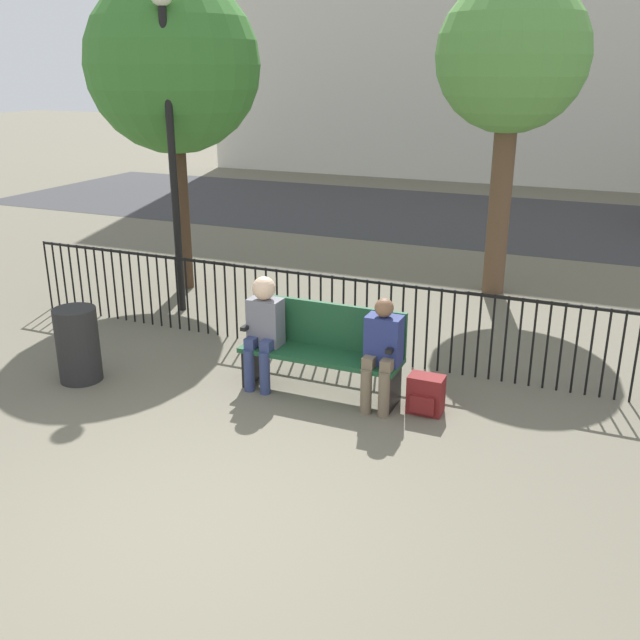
% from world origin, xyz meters
% --- Properties ---
extents(ground_plane, '(80.00, 80.00, 0.00)m').
position_xyz_m(ground_plane, '(0.00, 0.00, 0.00)').
color(ground_plane, '#605B4C').
extents(park_bench, '(1.67, 0.45, 0.92)m').
position_xyz_m(park_bench, '(0.00, 2.46, 0.49)').
color(park_bench, '#194728').
rests_on(park_bench, ground).
extents(seated_person_0, '(0.34, 0.39, 1.18)m').
position_xyz_m(seated_person_0, '(-0.61, 2.33, 0.68)').
color(seated_person_0, navy).
rests_on(seated_person_0, ground).
extents(seated_person_1, '(0.34, 0.39, 1.11)m').
position_xyz_m(seated_person_1, '(0.67, 2.33, 0.62)').
color(seated_person_1, brown).
rests_on(seated_person_1, ground).
extents(backpack, '(0.34, 0.25, 0.38)m').
position_xyz_m(backpack, '(1.10, 2.39, 0.19)').
color(backpack, maroon).
rests_on(backpack, ground).
extents(fence_railing, '(9.01, 0.03, 0.95)m').
position_xyz_m(fence_railing, '(-0.02, 3.42, 0.56)').
color(fence_railing, black).
rests_on(fence_railing, ground).
extents(tree_0, '(2.40, 2.40, 4.39)m').
position_xyz_m(tree_0, '(-3.33, 5.02, 3.17)').
color(tree_0, '#422D1E').
rests_on(tree_0, ground).
extents(tree_1, '(2.05, 2.05, 4.33)m').
position_xyz_m(tree_1, '(0.97, 6.61, 3.25)').
color(tree_1, brown).
rests_on(tree_1, ground).
extents(lamp_post, '(0.28, 0.28, 4.12)m').
position_xyz_m(lamp_post, '(-2.80, 4.09, 2.68)').
color(lamp_post, black).
rests_on(lamp_post, ground).
extents(street_surface, '(24.00, 6.00, 0.01)m').
position_xyz_m(street_surface, '(0.00, 12.00, 0.00)').
color(street_surface, '#333335').
rests_on(street_surface, ground).
extents(trash_bin, '(0.44, 0.44, 0.80)m').
position_xyz_m(trash_bin, '(-2.48, 1.69, 0.40)').
color(trash_bin, black).
rests_on(trash_bin, ground).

